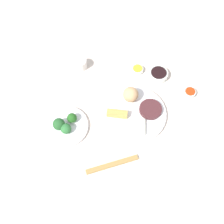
# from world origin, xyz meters

# --- Properties ---
(tabletop) EXTENTS (2.20, 2.20, 0.02)m
(tabletop) POSITION_xyz_m (0.00, 0.00, 0.01)
(tabletop) COLOR beige
(tabletop) RESTS_ON ground
(main_plate) EXTENTS (0.29, 0.29, 0.02)m
(main_plate) POSITION_xyz_m (-0.04, 0.05, 0.03)
(main_plate) COLOR white
(main_plate) RESTS_ON tabletop
(rice_scoop) EXTENTS (0.07, 0.07, 0.07)m
(rice_scoop) POSITION_xyz_m (-0.02, -0.03, 0.07)
(rice_scoop) COLOR tan
(rice_scoop) RESTS_ON main_plate
(spring_roll) EXTENTS (0.09, 0.04, 0.03)m
(spring_roll) POSITION_xyz_m (0.04, 0.06, 0.05)
(spring_roll) COLOR tan
(spring_roll) RESTS_ON main_plate
(crab_rangoon_wonton) EXTENTS (0.07, 0.07, 0.02)m
(crab_rangoon_wonton) POSITION_xyz_m (-0.05, 0.12, 0.04)
(crab_rangoon_wonton) COLOR beige
(crab_rangoon_wonton) RESTS_ON main_plate
(stir_fry_heap) EXTENTS (0.10, 0.10, 0.02)m
(stir_fry_heap) POSITION_xyz_m (-0.11, 0.03, 0.04)
(stir_fry_heap) COLOR #4B2327
(stir_fry_heap) RESTS_ON main_plate
(broccoli_plate) EXTENTS (0.20, 0.20, 0.01)m
(broccoli_plate) POSITION_xyz_m (0.26, 0.12, 0.03)
(broccoli_plate) COLOR white
(broccoli_plate) RESTS_ON tabletop
(broccoli_floret_0) EXTENTS (0.05, 0.05, 0.05)m
(broccoli_floret_0) POSITION_xyz_m (0.29, 0.12, 0.06)
(broccoli_floret_0) COLOR #265D2B
(broccoli_floret_0) RESTS_ON broccoli_plate
(broccoli_floret_1) EXTENTS (0.05, 0.05, 0.05)m
(broccoli_floret_1) POSITION_xyz_m (0.25, 0.14, 0.06)
(broccoli_floret_1) COLOR #2F7137
(broccoli_floret_1) RESTS_ON broccoli_plate
(broccoli_floret_2) EXTENTS (0.04, 0.04, 0.04)m
(broccoli_floret_2) POSITION_xyz_m (0.23, 0.09, 0.06)
(broccoli_floret_2) COLOR #245E1F
(broccoli_floret_2) RESTS_ON broccoli_plate
(soy_sauce_bowl) EXTENTS (0.09, 0.09, 0.03)m
(soy_sauce_bowl) POSITION_xyz_m (-0.16, -0.16, 0.04)
(soy_sauce_bowl) COLOR white
(soy_sauce_bowl) RESTS_ON tabletop
(soy_sauce_bowl_liquid) EXTENTS (0.07, 0.07, 0.00)m
(soy_sauce_bowl_liquid) POSITION_xyz_m (-0.16, -0.16, 0.05)
(soy_sauce_bowl_liquid) COLOR black
(soy_sauce_bowl_liquid) RESTS_ON soy_sauce_bowl
(sauce_ramekin_hot_mustard) EXTENTS (0.06, 0.06, 0.02)m
(sauce_ramekin_hot_mustard) POSITION_xyz_m (-0.06, -0.19, 0.03)
(sauce_ramekin_hot_mustard) COLOR white
(sauce_ramekin_hot_mustard) RESTS_ON tabletop
(sauce_ramekin_hot_mustard_liquid) EXTENTS (0.05, 0.05, 0.00)m
(sauce_ramekin_hot_mustard_liquid) POSITION_xyz_m (-0.06, -0.19, 0.04)
(sauce_ramekin_hot_mustard_liquid) COLOR gold
(sauce_ramekin_hot_mustard_liquid) RESTS_ON sauce_ramekin_hot_mustard
(sauce_ramekin_sweet_and_sour) EXTENTS (0.06, 0.06, 0.02)m
(sauce_ramekin_sweet_and_sour) POSITION_xyz_m (-0.30, -0.07, 0.03)
(sauce_ramekin_sweet_and_sour) COLOR white
(sauce_ramekin_sweet_and_sour) RESTS_ON tabletop
(sauce_ramekin_sweet_and_sour_liquid) EXTENTS (0.05, 0.05, 0.00)m
(sauce_ramekin_sweet_and_sour_liquid) POSITION_xyz_m (-0.30, -0.07, 0.04)
(sauce_ramekin_sweet_and_sour_liquid) COLOR red
(sauce_ramekin_sweet_and_sour_liquid) RESTS_ON sauce_ramekin_sweet_and_sour
(teacup) EXTENTS (0.06, 0.06, 0.05)m
(teacup) POSITION_xyz_m (0.22, -0.21, 0.04)
(teacup) COLOR silver
(teacup) RESTS_ON tabletop
(chopsticks_pair) EXTENTS (0.22, 0.09, 0.01)m
(chopsticks_pair) POSITION_xyz_m (0.06, 0.28, 0.02)
(chopsticks_pair) COLOR #AB8245
(chopsticks_pair) RESTS_ON tabletop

